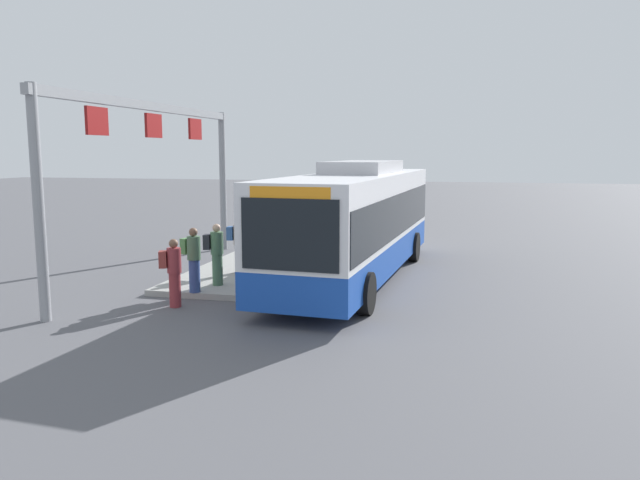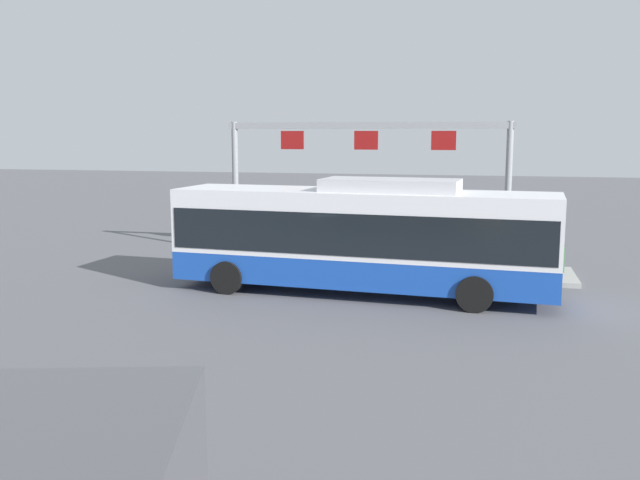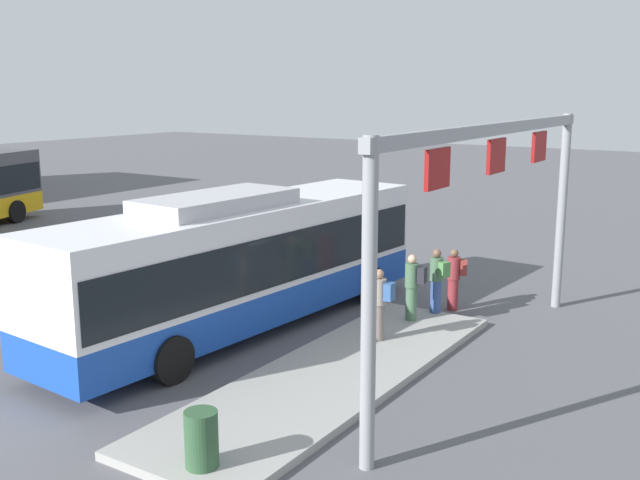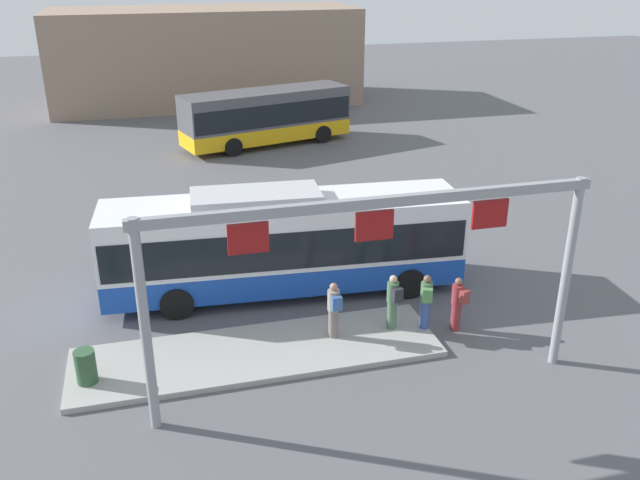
% 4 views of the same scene
% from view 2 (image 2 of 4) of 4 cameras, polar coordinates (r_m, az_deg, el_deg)
% --- Properties ---
extents(ground_plane, '(120.00, 120.00, 0.00)m').
position_cam_2_polar(ground_plane, '(20.95, 3.40, -4.41)').
color(ground_plane, '#56565B').
extents(platform_curb, '(10.00, 2.80, 0.16)m').
position_cam_2_polar(platform_curb, '(24.22, 8.44, -2.49)').
color(platform_curb, '#9E9E99').
rests_on(platform_curb, ground).
extents(bus_main, '(11.44, 3.33, 3.46)m').
position_cam_2_polar(bus_main, '(20.61, 3.47, 0.50)').
color(bus_main, '#1947AD').
rests_on(bus_main, ground).
extents(person_boarding, '(0.46, 0.59, 1.67)m').
position_cam_2_polar(person_boarding, '(24.97, -2.72, 0.20)').
color(person_boarding, '#334C8C').
rests_on(person_boarding, platform_curb).
extents(person_waiting_near, '(0.48, 0.60, 1.67)m').
position_cam_2_polar(person_waiting_near, '(25.35, -4.75, -0.06)').
color(person_waiting_near, maroon).
rests_on(person_waiting_near, ground).
extents(person_waiting_mid, '(0.39, 0.56, 1.67)m').
position_cam_2_polar(person_waiting_mid, '(24.50, -0.83, 0.04)').
color(person_waiting_mid, '#476B4C').
rests_on(person_waiting_mid, platform_curb).
extents(person_waiting_far, '(0.36, 0.54, 1.67)m').
position_cam_2_polar(person_waiting_far, '(24.18, 3.25, -0.09)').
color(person_waiting_far, slate).
rests_on(person_waiting_far, platform_curb).
extents(platform_sign_gantry, '(10.85, 0.24, 5.20)m').
position_cam_2_polar(platform_sign_gantry, '(26.40, 3.79, 6.72)').
color(platform_sign_gantry, gray).
rests_on(platform_sign_gantry, ground).
extents(trash_bin, '(0.52, 0.52, 0.90)m').
position_cam_2_polar(trash_bin, '(24.53, 18.86, -1.47)').
color(trash_bin, '#2D5133').
rests_on(trash_bin, platform_curb).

